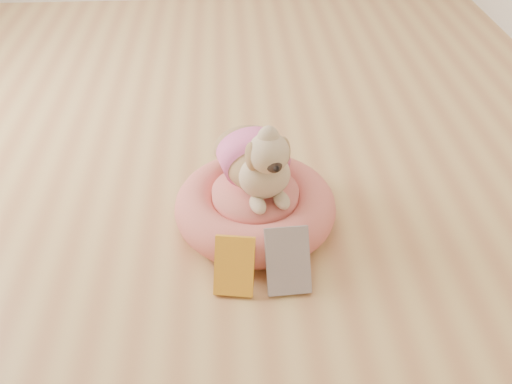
{
  "coord_description": "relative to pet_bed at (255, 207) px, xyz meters",
  "views": [
    {
      "loc": [
        0.17,
        -1.97,
        1.45
      ],
      "look_at": [
        0.27,
        -0.34,
        0.19
      ],
      "focal_mm": 40.0,
      "sensor_mm": 36.0,
      "label": 1
    }
  ],
  "objects": [
    {
      "name": "book_white",
      "position": [
        0.09,
        -0.32,
        0.02
      ],
      "size": [
        0.16,
        0.16,
        0.2
      ],
      "primitive_type": "cube",
      "rotation": [
        -0.6,
        0.0,
        0.06
      ],
      "color": "white",
      "rests_on": "floor"
    },
    {
      "name": "book_yellow",
      "position": [
        -0.09,
        -0.33,
        0.02
      ],
      "size": [
        0.15,
        0.14,
        0.19
      ],
      "primitive_type": "cube",
      "rotation": [
        -0.52,
        0.0,
        -0.15
      ],
      "color": "yellow",
      "rests_on": "floor"
    },
    {
      "name": "dog",
      "position": [
        0.01,
        0.04,
        0.25
      ],
      "size": [
        0.41,
        0.51,
        0.33
      ],
      "primitive_type": null,
      "rotation": [
        0.0,
        0.0,
        0.25
      ],
      "color": "olive",
      "rests_on": "pet_bed"
    },
    {
      "name": "floor",
      "position": [
        -0.27,
        0.29,
        -0.08
      ],
      "size": [
        4.5,
        4.5,
        0.0
      ],
      "primitive_type": "plane",
      "color": "tan",
      "rests_on": "ground"
    },
    {
      "name": "pet_bed",
      "position": [
        0.0,
        0.0,
        0.0
      ],
      "size": [
        0.61,
        0.61,
        0.16
      ],
      "color": "#DA6455",
      "rests_on": "floor"
    }
  ]
}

